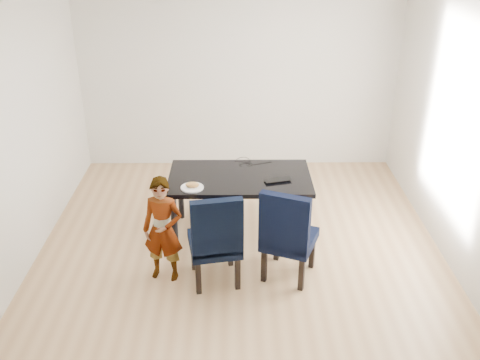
{
  "coord_description": "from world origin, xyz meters",
  "views": [
    {
      "loc": [
        -0.05,
        -4.9,
        3.39
      ],
      "look_at": [
        0.0,
        0.2,
        0.85
      ],
      "focal_mm": 40.0,
      "sensor_mm": 36.0,
      "label": 1
    }
  ],
  "objects_px": {
    "dining_table": "(240,205)",
    "plate": "(192,188)",
    "child": "(163,230)",
    "chair_left": "(214,236)",
    "laptop": "(277,178)",
    "chair_right": "(290,232)"
  },
  "relations": [
    {
      "from": "dining_table",
      "to": "child",
      "type": "xyz_separation_m",
      "value": [
        -0.78,
        -0.84,
        0.19
      ]
    },
    {
      "from": "chair_left",
      "to": "child",
      "type": "height_order",
      "value": "child"
    },
    {
      "from": "dining_table",
      "to": "laptop",
      "type": "bearing_deg",
      "value": -12.07
    },
    {
      "from": "plate",
      "to": "laptop",
      "type": "xyz_separation_m",
      "value": [
        0.92,
        0.2,
        0.0
      ]
    },
    {
      "from": "dining_table",
      "to": "plate",
      "type": "xyz_separation_m",
      "value": [
        -0.51,
        -0.29,
        0.38
      ]
    },
    {
      "from": "dining_table",
      "to": "chair_right",
      "type": "height_order",
      "value": "chair_right"
    },
    {
      "from": "plate",
      "to": "chair_left",
      "type": "bearing_deg",
      "value": -66.82
    },
    {
      "from": "child",
      "to": "chair_left",
      "type": "bearing_deg",
      "value": 5.84
    },
    {
      "from": "chair_right",
      "to": "child",
      "type": "xyz_separation_m",
      "value": [
        -1.28,
        -0.03,
        0.05
      ]
    },
    {
      "from": "dining_table",
      "to": "laptop",
      "type": "height_order",
      "value": "laptop"
    },
    {
      "from": "chair_right",
      "to": "laptop",
      "type": "distance_m",
      "value": 0.77
    },
    {
      "from": "chair_left",
      "to": "dining_table",
      "type": "bearing_deg",
      "value": 63.24
    },
    {
      "from": "chair_left",
      "to": "child",
      "type": "xyz_separation_m",
      "value": [
        -0.52,
        0.04,
        0.05
      ]
    },
    {
      "from": "dining_table",
      "to": "chair_right",
      "type": "distance_m",
      "value": 0.96
    },
    {
      "from": "plate",
      "to": "laptop",
      "type": "relative_size",
      "value": 0.83
    },
    {
      "from": "dining_table",
      "to": "chair_left",
      "type": "bearing_deg",
      "value": -106.47
    },
    {
      "from": "child",
      "to": "laptop",
      "type": "distance_m",
      "value": 1.42
    },
    {
      "from": "chair_left",
      "to": "plate",
      "type": "distance_m",
      "value": 0.69
    },
    {
      "from": "chair_left",
      "to": "child",
      "type": "relative_size",
      "value": 0.91
    },
    {
      "from": "chair_right",
      "to": "plate",
      "type": "relative_size",
      "value": 4.19
    },
    {
      "from": "plate",
      "to": "dining_table",
      "type": "bearing_deg",
      "value": 29.47
    },
    {
      "from": "dining_table",
      "to": "plate",
      "type": "bearing_deg",
      "value": -150.53
    }
  ]
}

